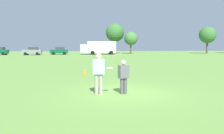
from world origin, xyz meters
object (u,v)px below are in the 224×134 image
at_px(frisbee, 110,68).
at_px(traffic_cone, 85,73).
at_px(player_thrower, 99,71).
at_px(player_defender, 124,75).
at_px(box_truck, 99,47).
at_px(parked_car_mid_left, 32,51).
at_px(parked_car_center, 59,51).

distance_m(frisbee, traffic_cone, 6.65).
distance_m(player_thrower, player_defender, 1.10).
distance_m(player_thrower, box_truck, 46.45).
bearing_deg(parked_car_mid_left, parked_car_center, 19.24).
height_order(player_defender, parked_car_mid_left, parked_car_mid_left).
bearing_deg(player_thrower, frisbee, -22.93).
height_order(player_defender, box_truck, box_truck).
bearing_deg(player_defender, traffic_cone, 105.28).
relative_size(player_thrower, frisbee, 6.48).
xyz_separation_m(frisbee, traffic_cone, (-1.11, 6.49, -0.93)).
height_order(parked_car_center, box_truck, box_truck).
xyz_separation_m(traffic_cone, parked_car_center, (-6.30, 40.81, 0.69)).
distance_m(player_thrower, traffic_cone, 6.37).
bearing_deg(parked_car_center, player_thrower, -81.62).
relative_size(frisbee, box_truck, 0.03).
xyz_separation_m(player_defender, traffic_cone, (-1.73, 6.33, -0.60)).
xyz_separation_m(player_defender, parked_car_center, (-8.03, 47.14, 0.10)).
height_order(player_defender, traffic_cone, player_defender).
xyz_separation_m(player_thrower, traffic_cone, (-0.64, 6.30, -0.77)).
xyz_separation_m(player_thrower, frisbee, (0.47, -0.20, 0.16)).
bearing_deg(traffic_cone, player_thrower, -84.18).
relative_size(player_thrower, traffic_cone, 3.69).
xyz_separation_m(player_thrower, parked_car_center, (-6.94, 47.10, -0.07)).
height_order(parked_car_mid_left, box_truck, box_truck).
distance_m(player_defender, box_truck, 46.44).
xyz_separation_m(frisbee, parked_car_center, (-7.41, 47.30, -0.24)).
distance_m(traffic_cone, box_truck, 40.24).
bearing_deg(box_truck, player_defender, -91.90).
relative_size(player_thrower, parked_car_center, 0.42).
relative_size(player_defender, parked_car_mid_left, 0.35).
distance_m(player_defender, parked_car_mid_left, 47.18).
relative_size(parked_car_mid_left, parked_car_center, 1.00).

